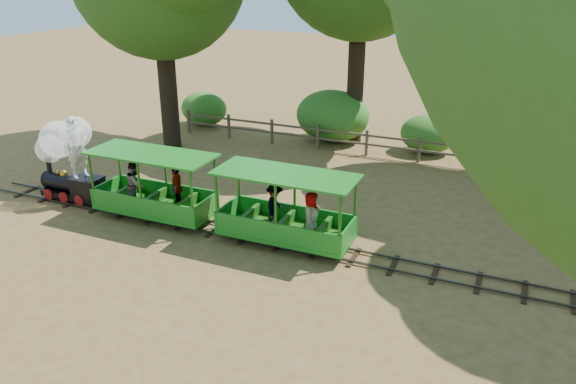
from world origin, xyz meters
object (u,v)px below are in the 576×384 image
at_px(locomotive, 66,152).
at_px(carriage_rear, 287,216).
at_px(carriage_front, 154,192).
at_px(fence, 393,144).

relative_size(locomotive, carriage_rear, 0.77).
bearing_deg(locomotive, carriage_rear, -0.42).
relative_size(carriage_front, fence, 0.20).
distance_m(carriage_front, fence, 9.43).
distance_m(carriage_front, carriage_rear, 4.13).
relative_size(locomotive, carriage_front, 0.77).
relative_size(carriage_rear, fence, 0.20).
xyz_separation_m(locomotive, fence, (8.16, 7.94, -1.00)).
xyz_separation_m(carriage_rear, fence, (0.83, 7.99, -0.24)).
bearing_deg(fence, locomotive, -135.80).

